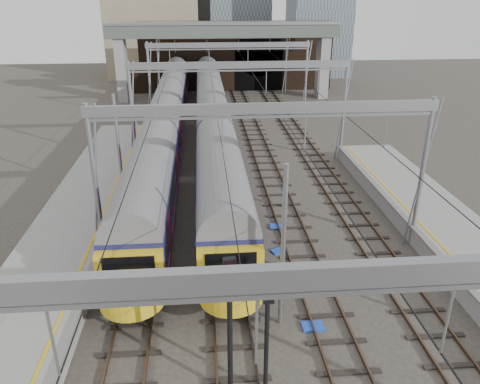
{
  "coord_description": "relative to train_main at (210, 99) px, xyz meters",
  "views": [
    {
      "loc": [
        -2.96,
        -13.48,
        12.65
      ],
      "look_at": [
        -0.98,
        10.24,
        2.4
      ],
      "focal_mm": 35.0,
      "sensor_mm": 36.0,
      "label": 1
    }
  ],
  "objects": [
    {
      "name": "train_main",
      "position": [
        0.0,
        0.0,
        0.0
      ],
      "size": [
        2.78,
        64.29,
        4.79
      ],
      "color": "black",
      "rests_on": "ground"
    },
    {
      "name": "tracks",
      "position": [
        2.0,
        -19.52,
        -2.46
      ],
      "size": [
        14.4,
        80.0,
        0.22
      ],
      "color": "#4C3828",
      "rests_on": "ground"
    },
    {
      "name": "train_second",
      "position": [
        -4.0,
        -8.09,
        -0.01
      ],
      "size": [
        2.77,
        47.99,
        4.77
      ],
      "color": "black",
      "rests_on": "ground"
    },
    {
      "name": "retaining_wall",
      "position": [
        3.4,
        17.41,
        1.86
      ],
      "size": [
        28.0,
        2.75,
        9.0
      ],
      "color": "#302015",
      "rests_on": "ground"
    },
    {
      "name": "equip_cover_b",
      "position": [
        3.22,
        -24.12,
        -2.42
      ],
      "size": [
        0.95,
        0.73,
        0.1
      ],
      "primitive_type": "cube",
      "rotation": [
        0.0,
        0.0,
        -0.13
      ],
      "color": "blue",
      "rests_on": "ground"
    },
    {
      "name": "overhead_line",
      "position": [
        2.0,
        -13.03,
        4.09
      ],
      "size": [
        16.8,
        80.0,
        8.0
      ],
      "color": "gray",
      "rests_on": "ground"
    },
    {
      "name": "overbridge",
      "position": [
        2.0,
        11.48,
        4.79
      ],
      "size": [
        28.0,
        3.0,
        9.25
      ],
      "color": "gray",
      "rests_on": "ground"
    },
    {
      "name": "equip_cover_c",
      "position": [
        3.29,
        -32.94,
        -2.42
      ],
      "size": [
        0.89,
        0.63,
        0.1
      ],
      "primitive_type": "cube",
      "rotation": [
        0.0,
        0.0,
        0.02
      ],
      "color": "blue",
      "rests_on": "ground"
    },
    {
      "name": "platform_left",
      "position": [
        -8.18,
        -32.02,
        -1.92
      ],
      "size": [
        4.32,
        55.0,
        1.12
      ],
      "color": "gray",
      "rests_on": "ground"
    },
    {
      "name": "signal_near_left",
      "position": [
        -0.29,
        -36.09,
        0.91
      ],
      "size": [
        0.41,
        0.49,
        5.46
      ],
      "rotation": [
        0.0,
        0.0,
        0.15
      ],
      "color": "black",
      "rests_on": "ground"
    },
    {
      "name": "equip_cover_a",
      "position": [
        2.85,
        -26.84,
        -2.43
      ],
      "size": [
        0.89,
        0.77,
        0.09
      ],
      "primitive_type": "cube",
      "rotation": [
        0.0,
        0.0,
        0.38
      ],
      "color": "blue",
      "rests_on": "ground"
    },
    {
      "name": "ground",
      "position": [
        2.0,
        -34.52,
        -2.48
      ],
      "size": [
        160.0,
        160.0,
        0.0
      ],
      "primitive_type": "plane",
      "color": "#38332D",
      "rests_on": "ground"
    },
    {
      "name": "signal_near_centre",
      "position": [
        0.9,
        -36.17,
        0.51
      ],
      "size": [
        0.33,
        0.46,
        4.71
      ],
      "rotation": [
        0.0,
        0.0,
        -0.01
      ],
      "color": "black",
      "rests_on": "ground"
    }
  ]
}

